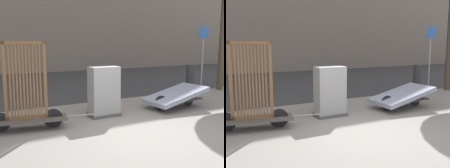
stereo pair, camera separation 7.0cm
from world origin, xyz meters
TOP-DOWN VIEW (x-y plane):
  - ground_plane at (0.00, 0.00)m, footprint 60.00×60.00m
  - road_strip at (0.00, 8.47)m, footprint 56.00×9.92m
  - bike_cart_with_bedframe at (-2.20, 1.53)m, footprint 2.51×0.93m
  - bike_cart_with_mattress at (2.21, 1.53)m, footprint 2.54×1.18m
  - utility_cabinet at (-0.12, 1.77)m, footprint 0.85×0.51m
  - trash_bin at (4.42, 3.16)m, footprint 0.34×0.34m
  - sign_post at (5.02, 3.15)m, footprint 0.50×0.06m

SIDE VIEW (x-z plane):
  - ground_plane at x=0.00m, z-range 0.00..0.00m
  - road_strip at x=0.00m, z-range 0.00..0.01m
  - bike_cart_with_mattress at x=2.21m, z-range 0.05..0.72m
  - utility_cabinet at x=-0.12m, z-range -0.04..1.32m
  - bike_cart_with_bedframe at x=-2.20m, z-range -0.33..1.70m
  - trash_bin at x=4.42m, z-range 0.19..1.32m
  - sign_post at x=5.02m, z-range 0.35..3.06m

